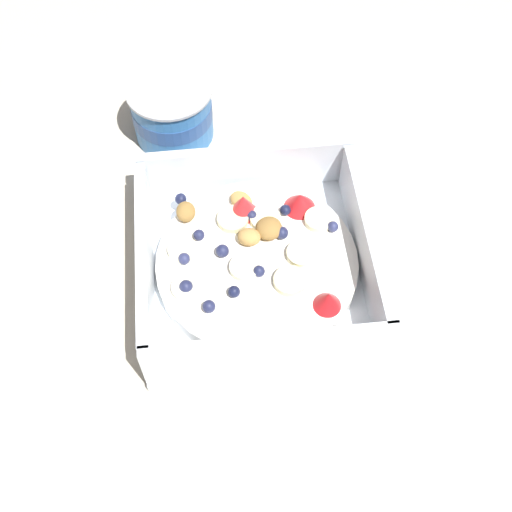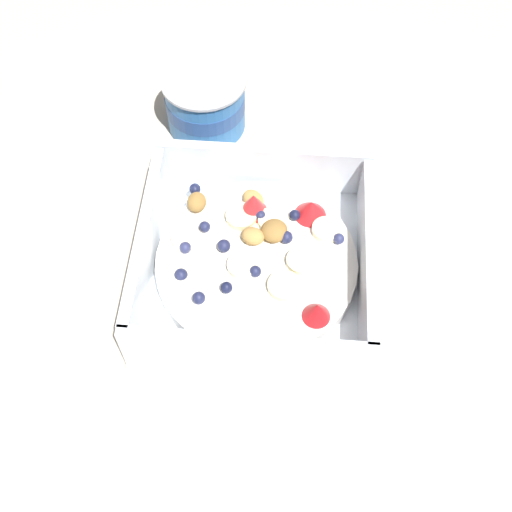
# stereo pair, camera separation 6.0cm
# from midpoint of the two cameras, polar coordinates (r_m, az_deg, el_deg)

# --- Properties ---
(ground_plane) EXTENTS (2.40, 2.40, 0.00)m
(ground_plane) POSITION_cam_midpoint_polar(r_m,az_deg,el_deg) (0.62, 2.79, -1.91)
(ground_plane) COLOR beige
(fruit_bowl) EXTENTS (0.21, 0.21, 0.07)m
(fruit_bowl) POSITION_cam_midpoint_polar(r_m,az_deg,el_deg) (0.60, 2.87, -0.56)
(fruit_bowl) COLOR white
(fruit_bowl) RESTS_ON ground
(spoon) EXTENTS (0.08, 0.17, 0.01)m
(spoon) POSITION_cam_midpoint_polar(r_m,az_deg,el_deg) (0.64, 14.28, -0.73)
(spoon) COLOR silver
(spoon) RESTS_ON ground
(yogurt_cup) EXTENTS (0.09, 0.09, 0.07)m
(yogurt_cup) POSITION_cam_midpoint_polar(r_m,az_deg,el_deg) (0.72, -2.08, 13.25)
(yogurt_cup) COLOR #3370B7
(yogurt_cup) RESTS_ON ground
(folded_napkin) EXTENTS (0.14, 0.14, 0.01)m
(folded_napkin) POSITION_cam_midpoint_polar(r_m,az_deg,el_deg) (0.68, -18.21, 1.64)
(folded_napkin) COLOR silver
(folded_napkin) RESTS_ON ground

